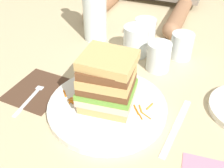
% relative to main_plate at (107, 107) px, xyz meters
% --- Properties ---
extents(ground_plane, '(3.00, 3.00, 0.00)m').
position_rel_main_plate_xyz_m(ground_plane, '(-0.02, 0.01, -0.01)').
color(ground_plane, '#C6B289').
extents(main_plate, '(0.29, 0.29, 0.02)m').
position_rel_main_plate_xyz_m(main_plate, '(0.00, 0.00, 0.00)').
color(main_plate, white).
rests_on(main_plate, ground_plane).
extents(sandwich, '(0.14, 0.12, 0.14)m').
position_rel_main_plate_xyz_m(sandwich, '(0.00, 0.00, 0.07)').
color(sandwich, tan).
rests_on(sandwich, main_plate).
extents(carrot_shred_0, '(0.02, 0.01, 0.00)m').
position_rel_main_plate_xyz_m(carrot_shred_0, '(-0.09, -0.03, 0.01)').
color(carrot_shred_0, orange).
rests_on(carrot_shred_0, main_plate).
extents(carrot_shred_1, '(0.01, 0.02, 0.00)m').
position_rel_main_plate_xyz_m(carrot_shred_1, '(-0.09, -0.02, 0.01)').
color(carrot_shred_1, orange).
rests_on(carrot_shred_1, main_plate).
extents(carrot_shred_2, '(0.02, 0.02, 0.00)m').
position_rel_main_plate_xyz_m(carrot_shred_2, '(-0.11, -0.01, 0.01)').
color(carrot_shred_2, orange).
rests_on(carrot_shred_2, main_plate).
extents(carrot_shred_3, '(0.01, 0.03, 0.00)m').
position_rel_main_plate_xyz_m(carrot_shred_3, '(-0.09, -0.00, 0.01)').
color(carrot_shred_3, orange).
rests_on(carrot_shred_3, main_plate).
extents(carrot_shred_4, '(0.02, 0.01, 0.00)m').
position_rel_main_plate_xyz_m(carrot_shred_4, '(-0.08, 0.01, 0.01)').
color(carrot_shred_4, orange).
rests_on(carrot_shred_4, main_plate).
extents(carrot_shred_5, '(0.01, 0.02, 0.00)m').
position_rel_main_plate_xyz_m(carrot_shred_5, '(-0.07, -0.02, 0.01)').
color(carrot_shred_5, orange).
rests_on(carrot_shred_5, main_plate).
extents(carrot_shred_6, '(0.03, 0.02, 0.00)m').
position_rel_main_plate_xyz_m(carrot_shred_6, '(-0.08, -0.03, 0.01)').
color(carrot_shred_6, orange).
rests_on(carrot_shred_6, main_plate).
extents(carrot_shred_7, '(0.02, 0.02, 0.00)m').
position_rel_main_plate_xyz_m(carrot_shred_7, '(-0.08, -0.02, 0.01)').
color(carrot_shred_7, orange).
rests_on(carrot_shred_7, main_plate).
extents(carrot_shred_8, '(0.03, 0.02, 0.00)m').
position_rel_main_plate_xyz_m(carrot_shred_8, '(0.10, -0.00, 0.01)').
color(carrot_shred_8, orange).
rests_on(carrot_shred_8, main_plate).
extents(carrot_shred_9, '(0.01, 0.03, 0.00)m').
position_rel_main_plate_xyz_m(carrot_shred_9, '(0.10, 0.03, 0.01)').
color(carrot_shred_9, orange).
rests_on(carrot_shred_9, main_plate).
extents(carrot_shred_10, '(0.02, 0.02, 0.00)m').
position_rel_main_plate_xyz_m(carrot_shred_10, '(0.08, 0.01, 0.01)').
color(carrot_shred_10, orange).
rests_on(carrot_shred_10, main_plate).
extents(carrot_shred_11, '(0.02, 0.03, 0.00)m').
position_rel_main_plate_xyz_m(carrot_shred_11, '(0.07, 0.01, 0.01)').
color(carrot_shred_11, orange).
rests_on(carrot_shred_11, main_plate).
extents(carrot_shred_12, '(0.01, 0.02, 0.00)m').
position_rel_main_plate_xyz_m(carrot_shred_12, '(0.09, -0.01, 0.01)').
color(carrot_shred_12, orange).
rests_on(carrot_shred_12, main_plate).
extents(napkin_dark, '(0.15, 0.16, 0.00)m').
position_rel_main_plate_xyz_m(napkin_dark, '(-0.20, -0.00, -0.01)').
color(napkin_dark, '#4C3323').
rests_on(napkin_dark, ground_plane).
extents(fork, '(0.02, 0.17, 0.00)m').
position_rel_main_plate_xyz_m(fork, '(-0.20, -0.02, -0.00)').
color(fork, silver).
rests_on(fork, napkin_dark).
extents(knife, '(0.03, 0.20, 0.00)m').
position_rel_main_plate_xyz_m(knife, '(0.17, 0.00, -0.01)').
color(knife, silver).
rests_on(knife, ground_plane).
extents(juice_glass, '(0.07, 0.07, 0.09)m').
position_rel_main_plate_xyz_m(juice_glass, '(0.07, 0.22, 0.03)').
color(juice_glass, white).
rests_on(juice_glass, ground_plane).
extents(water_bottle, '(0.08, 0.08, 0.30)m').
position_rel_main_plate_xyz_m(water_bottle, '(-0.18, 0.32, 0.13)').
color(water_bottle, silver).
rests_on(water_bottle, ground_plane).
extents(empty_tumbler_0, '(0.07, 0.07, 0.08)m').
position_rel_main_plate_xyz_m(empty_tumbler_0, '(0.12, 0.31, 0.03)').
color(empty_tumbler_0, silver).
rests_on(empty_tumbler_0, ground_plane).
extents(empty_tumbler_1, '(0.07, 0.07, 0.08)m').
position_rel_main_plate_xyz_m(empty_tumbler_1, '(-0.02, 0.38, 0.03)').
color(empty_tumbler_1, silver).
rests_on(empty_tumbler_1, ground_plane).
extents(empty_tumbler_2, '(0.08, 0.08, 0.10)m').
position_rel_main_plate_xyz_m(empty_tumbler_2, '(-0.02, 0.27, 0.04)').
color(empty_tumbler_2, silver).
rests_on(empty_tumbler_2, ground_plane).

